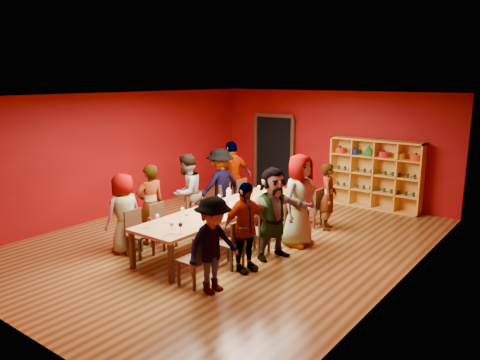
# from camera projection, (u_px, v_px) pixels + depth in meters

# --- Properties ---
(room_shell) EXTENTS (7.10, 9.10, 3.04)m
(room_shell) POSITION_uv_depth(u_px,v_px,m) (229.00, 171.00, 9.46)
(room_shell) COLOR #523315
(room_shell) RESTS_ON ground
(tasting_table) EXTENTS (1.10, 4.50, 0.75)m
(tasting_table) POSITION_uv_depth(u_px,v_px,m) (230.00, 209.00, 9.63)
(tasting_table) COLOR #AA7847
(tasting_table) RESTS_ON ground
(doorway) EXTENTS (1.40, 0.17, 2.30)m
(doorway) POSITION_uv_depth(u_px,v_px,m) (275.00, 153.00, 14.05)
(doorway) COLOR black
(doorway) RESTS_ON ground
(shelving_unit) EXTENTS (2.40, 0.40, 1.80)m
(shelving_unit) POSITION_uv_depth(u_px,v_px,m) (376.00, 171.00, 12.10)
(shelving_unit) COLOR gold
(shelving_unit) RESTS_ON ground
(chair_person_left_0) EXTENTS (0.42, 0.42, 0.89)m
(chair_person_left_0) POSITION_uv_depth(u_px,v_px,m) (137.00, 231.00, 8.90)
(chair_person_left_0) COLOR #311C10
(chair_person_left_0) RESTS_ON ground
(person_left_0) EXTENTS (0.46, 0.79, 1.56)m
(person_left_0) POSITION_uv_depth(u_px,v_px,m) (124.00, 213.00, 9.05)
(person_left_0) COLOR #49484D
(person_left_0) RESTS_ON ground
(chair_person_left_1) EXTENTS (0.42, 0.42, 0.89)m
(chair_person_left_1) POSITION_uv_depth(u_px,v_px,m) (161.00, 223.00, 9.37)
(chair_person_left_1) COLOR #311C10
(chair_person_left_1) RESTS_ON ground
(person_left_1) EXTENTS (0.57, 0.69, 1.66)m
(person_left_1) POSITION_uv_depth(u_px,v_px,m) (150.00, 205.00, 9.47)
(person_left_1) COLOR #D58E93
(person_left_1) RESTS_ON ground
(chair_person_left_2) EXTENTS (0.42, 0.42, 0.89)m
(chair_person_left_2) POSITION_uv_depth(u_px,v_px,m) (196.00, 211.00, 10.19)
(chair_person_left_2) COLOR #311C10
(chair_person_left_2) RESTS_ON ground
(person_left_2) EXTENTS (0.60, 0.91, 1.73)m
(person_left_2) POSITION_uv_depth(u_px,v_px,m) (187.00, 193.00, 10.28)
(person_left_2) COLOR beige
(person_left_2) RESTS_ON ground
(chair_person_left_3) EXTENTS (0.42, 0.42, 0.89)m
(chair_person_left_3) POSITION_uv_depth(u_px,v_px,m) (228.00, 201.00, 11.06)
(chair_person_left_3) COLOR #311C10
(chair_person_left_3) RESTS_ON ground
(person_left_3) EXTENTS (0.70, 1.18, 1.72)m
(person_left_3) POSITION_uv_depth(u_px,v_px,m) (220.00, 184.00, 11.13)
(person_left_3) COLOR #4B4B50
(person_left_3) RESTS_ON ground
(chair_person_left_4) EXTENTS (0.42, 0.42, 0.89)m
(chair_person_left_4) POSITION_uv_depth(u_px,v_px,m) (245.00, 195.00, 11.58)
(chair_person_left_4) COLOR #311C10
(chair_person_left_4) RESTS_ON ground
(person_left_4) EXTENTS (0.84, 1.16, 1.81)m
(person_left_4) POSITION_uv_depth(u_px,v_px,m) (232.00, 177.00, 11.73)
(person_left_4) COLOR beige
(person_left_4) RESTS_ON ground
(chair_person_right_0) EXTENTS (0.42, 0.42, 0.89)m
(chair_person_right_0) POSITION_uv_depth(u_px,v_px,m) (197.00, 257.00, 7.58)
(chair_person_right_0) COLOR #311C10
(chair_person_right_0) RESTS_ON ground
(person_right_0) EXTENTS (0.53, 1.05, 1.57)m
(person_right_0) POSITION_uv_depth(u_px,v_px,m) (213.00, 245.00, 7.31)
(person_right_0) COLOR #587CB7
(person_right_0) RESTS_ON ground
(chair_person_right_1) EXTENTS (0.42, 0.42, 0.89)m
(chair_person_right_1) POSITION_uv_depth(u_px,v_px,m) (233.00, 241.00, 8.33)
(chair_person_right_1) COLOR #311C10
(chair_person_right_1) RESTS_ON ground
(person_right_1) EXTENTS (0.68, 1.02, 1.60)m
(person_right_1) POSITION_uv_depth(u_px,v_px,m) (245.00, 227.00, 8.12)
(person_right_1) COLOR #C0818D
(person_right_1) RESTS_ON ground
(chair_person_right_2) EXTENTS (0.42, 0.42, 0.89)m
(chair_person_right_2) POSITION_uv_depth(u_px,v_px,m) (260.00, 229.00, 8.98)
(chair_person_right_2) COLOR #311C10
(chair_person_right_2) RESTS_ON ground
(person_right_2) EXTENTS (1.05, 1.67, 1.74)m
(person_right_2) POSITION_uv_depth(u_px,v_px,m) (273.00, 213.00, 8.73)
(person_right_2) COLOR #BD7F8A
(person_right_2) RESTS_ON ground
(chair_person_right_3) EXTENTS (0.42, 0.42, 0.89)m
(chair_person_right_3) POSITION_uv_depth(u_px,v_px,m) (285.00, 218.00, 9.67)
(chair_person_right_3) COLOR #311C10
(chair_person_right_3) RESTS_ON ground
(person_right_3) EXTENTS (0.59, 0.96, 1.88)m
(person_right_3) POSITION_uv_depth(u_px,v_px,m) (299.00, 200.00, 9.38)
(person_right_3) COLOR #535359
(person_right_3) RESTS_ON ground
(chair_person_right_4) EXTENTS (0.42, 0.42, 0.89)m
(chair_person_right_4) POSITION_uv_depth(u_px,v_px,m) (315.00, 205.00, 10.66)
(chair_person_right_4) COLOR #311C10
(chair_person_right_4) RESTS_ON ground
(person_right_4) EXTENTS (0.58, 0.66, 1.50)m
(person_right_4) POSITION_uv_depth(u_px,v_px,m) (328.00, 197.00, 10.41)
(person_right_4) COLOR #131736
(person_right_4) RESTS_ON ground
(wine_glass_0) EXTENTS (0.08, 0.08, 0.21)m
(wine_glass_0) POSITION_uv_depth(u_px,v_px,m) (285.00, 187.00, 10.66)
(wine_glass_0) COLOR white
(wine_glass_0) RESTS_ON tasting_table
(wine_glass_1) EXTENTS (0.08, 0.08, 0.19)m
(wine_glass_1) POSITION_uv_depth(u_px,v_px,m) (214.00, 212.00, 8.74)
(wine_glass_1) COLOR white
(wine_glass_1) RESTS_ON tasting_table
(wine_glass_2) EXTENTS (0.07, 0.07, 0.18)m
(wine_glass_2) POSITION_uv_depth(u_px,v_px,m) (187.00, 215.00, 8.59)
(wine_glass_2) COLOR white
(wine_glass_2) RESTS_ON tasting_table
(wine_glass_3) EXTENTS (0.08, 0.08, 0.19)m
(wine_glass_3) POSITION_uv_depth(u_px,v_px,m) (182.00, 210.00, 8.91)
(wine_glass_3) COLOR white
(wine_glass_3) RESTS_ON tasting_table
(wine_glass_4) EXTENTS (0.08, 0.08, 0.20)m
(wine_glass_4) POSITION_uv_depth(u_px,v_px,m) (265.00, 184.00, 11.06)
(wine_glass_4) COLOR white
(wine_glass_4) RESTS_ON tasting_table
(wine_glass_5) EXTENTS (0.08, 0.08, 0.19)m
(wine_glass_5) POSITION_uv_depth(u_px,v_px,m) (193.00, 205.00, 9.18)
(wine_glass_5) COLOR white
(wine_glass_5) RESTS_ON tasting_table
(wine_glass_6) EXTENTS (0.07, 0.07, 0.18)m
(wine_glass_6) POSITION_uv_depth(u_px,v_px,m) (157.00, 216.00, 8.48)
(wine_glass_6) COLOR white
(wine_glass_6) RESTS_ON tasting_table
(wine_glass_7) EXTENTS (0.08, 0.08, 0.21)m
(wine_glass_7) POSITION_uv_depth(u_px,v_px,m) (172.00, 225.00, 7.94)
(wine_glass_7) COLOR white
(wine_glass_7) RESTS_ON tasting_table
(wine_glass_8) EXTENTS (0.08, 0.08, 0.19)m
(wine_glass_8) POSITION_uv_depth(u_px,v_px,m) (269.00, 182.00, 11.28)
(wine_glass_8) COLOR white
(wine_glass_8) RESTS_ON tasting_table
(wine_glass_9) EXTENTS (0.08, 0.08, 0.19)m
(wine_glass_9) POSITION_uv_depth(u_px,v_px,m) (149.00, 220.00, 8.26)
(wine_glass_9) COLOR white
(wine_glass_9) RESTS_ON tasting_table
(wine_glass_10) EXTENTS (0.09, 0.09, 0.21)m
(wine_glass_10) POSITION_uv_depth(u_px,v_px,m) (245.00, 201.00, 9.42)
(wine_glass_10) COLOR white
(wine_glass_10) RESTS_ON tasting_table
(wine_glass_11) EXTENTS (0.07, 0.07, 0.18)m
(wine_glass_11) POSITION_uv_depth(u_px,v_px,m) (246.00, 197.00, 9.88)
(wine_glass_11) COLOR white
(wine_glass_11) RESTS_ON tasting_table
(wine_glass_12) EXTENTS (0.08, 0.08, 0.20)m
(wine_glass_12) POSITION_uv_depth(u_px,v_px,m) (243.00, 189.00, 10.49)
(wine_glass_12) COLOR white
(wine_glass_12) RESTS_ON tasting_table
(wine_glass_13) EXTENTS (0.08, 0.08, 0.19)m
(wine_glass_13) POSITION_uv_depth(u_px,v_px,m) (241.00, 191.00, 10.32)
(wine_glass_13) COLOR white
(wine_glass_13) RESTS_ON tasting_table
(wine_glass_14) EXTENTS (0.09, 0.09, 0.21)m
(wine_glass_14) POSITION_uv_depth(u_px,v_px,m) (239.00, 203.00, 9.27)
(wine_glass_14) COLOR white
(wine_glass_14) RESTS_ON tasting_table
(wine_glass_15) EXTENTS (0.09, 0.09, 0.22)m
(wine_glass_15) POSITION_uv_depth(u_px,v_px,m) (207.00, 213.00, 8.60)
(wine_glass_15) COLOR white
(wine_glass_15) RESTS_ON tasting_table
(wine_glass_16) EXTENTS (0.07, 0.07, 0.18)m
(wine_glass_16) POSITION_uv_depth(u_px,v_px,m) (214.00, 198.00, 9.77)
(wine_glass_16) COLOR white
(wine_glass_16) RESTS_ON tasting_table
(wine_glass_17) EXTENTS (0.08, 0.08, 0.20)m
(wine_glass_17) POSITION_uv_depth(u_px,v_px,m) (210.00, 205.00, 9.22)
(wine_glass_17) COLOR white
(wine_glass_17) RESTS_ON tasting_table
(wine_glass_18) EXTENTS (0.09, 0.09, 0.22)m
(wine_glass_18) POSITION_uv_depth(u_px,v_px,m) (264.00, 194.00, 10.01)
(wine_glass_18) COLOR white
(wine_glass_18) RESTS_ON tasting_table
(wine_glass_19) EXTENTS (0.08, 0.08, 0.20)m
(wine_glass_19) POSITION_uv_depth(u_px,v_px,m) (266.00, 193.00, 10.15)
(wine_glass_19) COLOR white
(wine_glass_19) RESTS_ON tasting_table
(wine_glass_20) EXTENTS (0.08, 0.08, 0.20)m
(wine_glass_20) POSITION_uv_depth(u_px,v_px,m) (259.00, 188.00, 10.63)
(wine_glass_20) COLOR white
(wine_glass_20) RESTS_ON tasting_table
(wine_glass_21) EXTENTS (0.07, 0.07, 0.18)m
(wine_glass_21) POSITION_uv_depth(u_px,v_px,m) (219.00, 197.00, 9.88)
(wine_glass_21) COLOR white
(wine_glass_21) RESTS_ON tasting_table
(wine_glass_22) EXTENTS (0.08, 0.08, 0.19)m
(wine_glass_22) POSITION_uv_depth(u_px,v_px,m) (181.00, 225.00, 7.95)
(wine_glass_22) COLOR white
(wine_glass_22) RESTS_ON tasting_table
(wine_glass_23) EXTENTS (0.08, 0.08, 0.20)m
(wine_glass_23) POSITION_uv_depth(u_px,v_px,m) (288.00, 186.00, 10.82)
(wine_glass_23) COLOR white
(wine_glass_23) RESTS_ON tasting_table
(spittoon_bowl) EXTENTS (0.32, 0.32, 0.18)m
(spittoon_bowl) POSITION_uv_depth(u_px,v_px,m) (216.00, 207.00, 9.31)
(spittoon_bowl) COLOR silver
(spittoon_bowl) RESTS_ON tasting_table
(carafe_a) EXTENTS (0.14, 0.14, 0.28)m
(carafe_a) POSITION_uv_depth(u_px,v_px,m) (229.00, 195.00, 10.02)
(carafe_a) COLOR white
(carafe_a) RESTS_ON tasting_table
(carafe_b) EXTENTS (0.10, 0.10, 0.26)m
(carafe_b) POSITION_uv_depth(u_px,v_px,m) (227.00, 205.00, 9.32)
(carafe_b) COLOR white
(carafe_b) RESTS_ON tasting_table
(wine_bottle) EXTENTS (0.11, 0.11, 0.34)m
(wine_bottle) POSITION_uv_depth(u_px,v_px,m) (281.00, 187.00, 10.73)
(wine_bottle) COLOR #153C1E
(wine_bottle) RESTS_ON tasting_table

